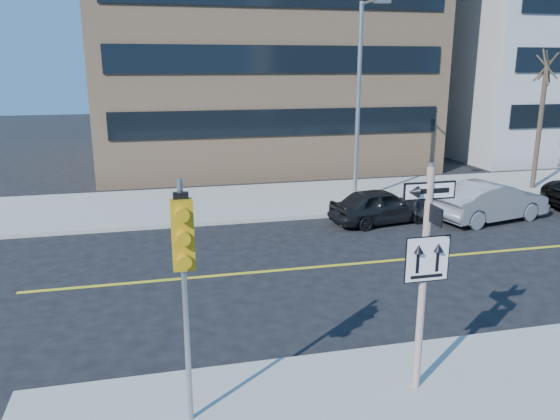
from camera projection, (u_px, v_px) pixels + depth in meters
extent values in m
plane|color=black|center=(363.00, 330.00, 12.18)|extent=(120.00, 120.00, 0.00)
cylinder|color=silver|center=(423.00, 282.00, 9.28)|extent=(0.13, 0.13, 4.00)
cylinder|color=gray|center=(431.00, 165.00, 8.76)|extent=(0.10, 0.10, 0.06)
cube|color=black|center=(430.00, 191.00, 8.87)|extent=(0.92, 0.03, 0.30)
cube|color=black|center=(428.00, 212.00, 8.96)|extent=(0.03, 0.92, 0.30)
cube|color=white|center=(427.00, 259.00, 9.08)|extent=(0.80, 0.03, 0.80)
cylinder|color=gray|center=(185.00, 305.00, 8.39)|extent=(0.09, 0.09, 4.00)
cube|color=#C59512|center=(183.00, 235.00, 7.89)|extent=(0.32, 0.22, 1.05)
sphere|color=#8C0705|center=(182.00, 214.00, 7.69)|extent=(0.17, 0.17, 0.17)
sphere|color=black|center=(183.00, 237.00, 7.78)|extent=(0.17, 0.17, 0.17)
sphere|color=black|center=(184.00, 260.00, 7.87)|extent=(0.17, 0.17, 0.17)
imported|color=black|center=(381.00, 206.00, 20.29)|extent=(2.20, 4.10, 1.33)
imported|color=gray|center=(491.00, 201.00, 20.59)|extent=(2.53, 4.79, 1.50)
cylinder|color=gray|center=(358.00, 105.00, 22.35)|extent=(0.18, 0.18, 8.00)
cylinder|color=gray|center=(372.00, 1.00, 20.41)|extent=(0.10, 2.20, 0.10)
cube|color=gray|center=(382.00, 1.00, 19.49)|extent=(0.55, 0.30, 0.16)
cylinder|color=#34291E|center=(540.00, 126.00, 24.93)|extent=(0.22, 0.22, 5.80)
cube|color=tan|center=(248.00, 11.00, 33.82)|extent=(18.00, 18.00, 18.00)
cube|color=#ABAEB1|center=(560.00, 39.00, 38.18)|extent=(20.00, 16.00, 15.00)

